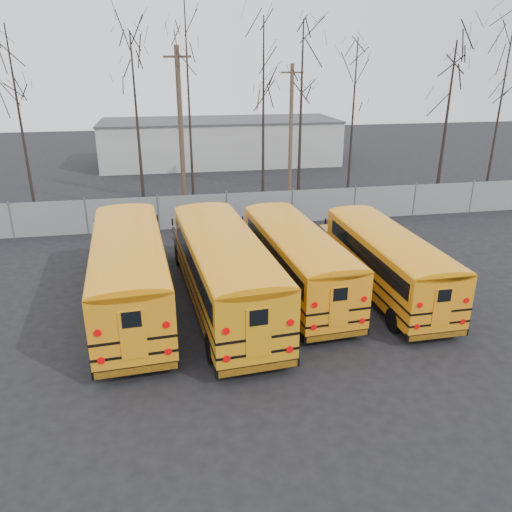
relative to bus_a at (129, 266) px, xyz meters
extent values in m
plane|color=black|center=(5.08, -1.90, -1.87)|extent=(120.00, 120.00, 0.00)
cube|color=gray|center=(5.08, 10.10, -0.87)|extent=(40.00, 0.04, 2.00)
cube|color=#B3B3AE|center=(7.08, 30.10, 0.13)|extent=(22.00, 8.00, 4.00)
cylinder|color=black|center=(-0.92, -3.69, -1.36)|extent=(0.36, 1.05, 1.03)
cylinder|color=black|center=(1.41, -3.53, -1.36)|extent=(0.36, 1.05, 1.03)
cylinder|color=black|center=(-1.50, 4.95, -1.36)|extent=(0.36, 1.05, 1.03)
cylinder|color=black|center=(0.82, 5.11, -1.36)|extent=(0.36, 1.05, 1.03)
cube|color=orange|center=(0.02, -0.27, -0.14)|extent=(3.22, 9.74, 2.42)
cube|color=orange|center=(-0.36, 5.39, -0.84)|extent=(2.43, 1.90, 1.03)
cube|color=black|center=(0.03, -0.47, 0.40)|extent=(3.19, 8.71, 0.72)
cube|color=black|center=(-0.04, 0.61, -0.89)|extent=(3.37, 11.51, 0.09)
cube|color=black|center=(-0.04, 0.61, -0.38)|extent=(3.37, 11.51, 0.09)
cube|color=black|center=(0.33, -4.95, -1.41)|extent=(2.65, 0.40, 0.29)
cube|color=black|center=(-0.42, 6.21, -1.41)|extent=(2.48, 0.37, 0.27)
cube|color=orange|center=(0.34, -5.06, -0.17)|extent=(0.77, 0.09, 1.60)
cylinder|color=#B20505|center=(-0.63, -5.14, -0.89)|extent=(0.23, 0.06, 0.23)
cylinder|color=#B20505|center=(1.32, -5.00, -0.89)|extent=(0.23, 0.06, 0.23)
cylinder|color=#B20505|center=(-0.63, -5.14, 0.04)|extent=(0.23, 0.06, 0.23)
cylinder|color=#B20505|center=(1.32, -5.00, 0.04)|extent=(0.23, 0.06, 0.23)
cylinder|color=black|center=(2.71, -4.28, -1.35)|extent=(0.37, 1.06, 1.04)
cylinder|color=black|center=(5.04, -4.09, -1.35)|extent=(0.37, 1.06, 1.04)
cylinder|color=black|center=(2.00, 4.40, -1.35)|extent=(0.37, 1.06, 1.04)
cylinder|color=black|center=(4.33, 4.59, -1.35)|extent=(0.37, 1.06, 1.04)
cube|color=orange|center=(3.60, -0.83, -0.14)|extent=(3.36, 9.81, 2.43)
cube|color=orange|center=(3.14, 4.85, -0.84)|extent=(2.47, 1.94, 1.04)
cube|color=black|center=(3.62, -1.03, 0.41)|extent=(3.32, 8.78, 0.73)
cube|color=black|center=(3.53, 0.05, -0.89)|extent=(3.54, 11.59, 0.09)
cube|color=black|center=(3.53, 0.05, -0.37)|extent=(3.54, 11.59, 0.09)
cube|color=black|center=(3.98, -5.52, -1.40)|extent=(2.66, 0.44, 0.29)
cube|color=black|center=(3.07, 5.68, -1.40)|extent=(2.49, 0.41, 0.27)
cube|color=orange|center=(3.99, -5.64, -0.16)|extent=(0.78, 0.10, 1.61)
cylinder|color=#B20505|center=(3.01, -5.73, -0.89)|extent=(0.23, 0.06, 0.23)
cylinder|color=#B20505|center=(4.97, -5.57, -0.89)|extent=(0.23, 0.06, 0.23)
cylinder|color=#B20505|center=(3.01, -5.73, 0.05)|extent=(0.23, 0.06, 0.23)
cylinder|color=#B20505|center=(4.97, -5.57, 0.05)|extent=(0.23, 0.06, 0.23)
cylinder|color=black|center=(5.88, -2.91, -1.40)|extent=(0.33, 0.95, 0.93)
cylinder|color=black|center=(7.99, -2.77, -1.40)|extent=(0.33, 0.95, 0.93)
cylinder|color=black|center=(5.33, 4.91, -1.40)|extent=(0.33, 0.95, 0.93)
cylinder|color=black|center=(7.44, 5.06, -1.40)|extent=(0.33, 0.95, 0.93)
cube|color=orange|center=(6.72, 0.19, -0.31)|extent=(2.94, 8.83, 2.20)
cube|color=orange|center=(6.36, 5.31, -0.94)|extent=(2.21, 1.73, 0.93)
cube|color=black|center=(6.74, 0.00, 0.18)|extent=(2.91, 7.90, 0.65)
cube|color=black|center=(6.67, 0.98, -0.98)|extent=(3.08, 10.44, 0.08)
cube|color=black|center=(6.67, 0.98, -0.52)|extent=(3.08, 10.44, 0.08)
cube|color=black|center=(7.02, -4.05, -1.45)|extent=(2.40, 0.37, 0.26)
cube|color=black|center=(6.31, 6.06, -1.45)|extent=(2.25, 0.34, 0.24)
cube|color=orange|center=(7.03, -4.15, -0.33)|extent=(0.70, 0.09, 1.45)
cylinder|color=#B20505|center=(6.14, -4.23, -0.98)|extent=(0.21, 0.05, 0.21)
cylinder|color=#B20505|center=(7.91, -4.10, -0.98)|extent=(0.21, 0.05, 0.21)
cylinder|color=#B20505|center=(6.14, -4.23, -0.14)|extent=(0.21, 0.05, 0.21)
cylinder|color=#B20505|center=(7.91, -4.10, -0.14)|extent=(0.21, 0.05, 0.21)
cylinder|color=black|center=(9.41, -3.49, -1.42)|extent=(0.27, 0.91, 0.90)
cylinder|color=black|center=(11.45, -3.46, -1.42)|extent=(0.27, 0.91, 0.90)
cylinder|color=black|center=(9.27, 4.09, -1.42)|extent=(0.27, 0.91, 0.90)
cylinder|color=black|center=(11.31, 4.13, -1.42)|extent=(0.27, 0.91, 0.90)
cube|color=orange|center=(10.38, -0.54, -0.36)|extent=(2.41, 8.44, 2.12)
cube|color=orange|center=(10.29, 4.42, -0.97)|extent=(2.06, 1.57, 0.90)
cube|color=black|center=(10.38, -0.72, 0.12)|extent=(2.43, 7.53, 0.63)
cube|color=black|center=(10.36, 0.22, -1.01)|extent=(2.46, 9.99, 0.08)
cube|color=black|center=(10.36, 0.22, -0.56)|extent=(2.46, 9.99, 0.08)
cube|color=black|center=(10.45, -4.65, -1.46)|extent=(2.31, 0.24, 0.25)
cube|color=black|center=(10.27, 5.14, -1.46)|extent=(2.17, 0.22, 0.23)
cube|color=orange|center=(10.45, -4.75, -0.38)|extent=(0.68, 0.05, 1.40)
cylinder|color=#B20505|center=(9.60, -4.77, -1.01)|extent=(0.20, 0.04, 0.20)
cylinder|color=#B20505|center=(11.31, -4.74, -1.01)|extent=(0.20, 0.04, 0.20)
cylinder|color=#B20505|center=(9.60, -4.77, -0.20)|extent=(0.20, 0.04, 0.20)
cylinder|color=#B20505|center=(11.31, -4.74, -0.20)|extent=(0.20, 0.04, 0.20)
cylinder|color=#4B382A|center=(2.82, 15.13, 3.21)|extent=(0.32, 0.32, 10.17)
cube|color=#4B382A|center=(2.82, 15.13, 7.62)|extent=(1.71, 0.85, 0.14)
cylinder|color=brown|center=(10.93, 18.04, 2.68)|extent=(0.28, 0.28, 9.11)
cube|color=brown|center=(10.93, 18.04, 6.63)|extent=(1.58, 0.60, 0.12)
cone|color=black|center=(-6.10, 12.13, 3.67)|extent=(0.26, 0.26, 11.09)
cone|color=black|center=(0.16, 13.75, 3.55)|extent=(0.26, 0.26, 10.84)
cone|color=black|center=(3.43, 15.12, 4.57)|extent=(0.26, 0.26, 12.89)
cone|color=black|center=(7.62, 11.84, 3.94)|extent=(0.26, 0.26, 11.63)
cone|color=black|center=(10.41, 13.57, 3.93)|extent=(0.26, 0.26, 11.61)
cone|color=black|center=(14.76, 15.71, 3.51)|extent=(0.26, 0.26, 10.75)
cone|color=black|center=(19.60, 11.82, 3.35)|extent=(0.26, 0.26, 10.44)
cone|color=black|center=(23.33, 11.92, 4.04)|extent=(0.26, 0.26, 11.82)
camera|label=1|loc=(1.55, -18.30, 7.30)|focal=35.00mm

